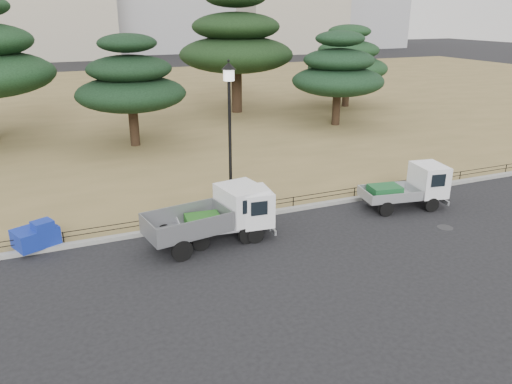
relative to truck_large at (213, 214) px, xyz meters
name	(u,v)px	position (x,y,z in m)	size (l,w,h in m)	color
ground	(278,244)	(2.01, -1.11, -1.04)	(220.00, 220.00, 0.00)	black
lawn	(131,104)	(2.01, 29.49, -0.97)	(120.00, 56.00, 0.15)	olive
curb	(250,216)	(2.01, 1.49, -0.96)	(120.00, 0.25, 0.16)	gray
truck_large	(213,214)	(0.00, 0.00, 0.00)	(4.50, 2.32, 1.87)	black
truck_kei_front	(233,215)	(0.72, 0.01, -0.16)	(3.46, 1.72, 1.77)	black
truck_kei_rear	(410,187)	(8.56, -0.03, -0.14)	(3.63, 1.97, 1.81)	black
street_lamp	(230,115)	(1.32, 1.79, 3.11)	(0.53, 0.53, 5.91)	black
pipe_fence	(249,206)	(2.01, 1.64, -0.60)	(38.00, 0.04, 0.40)	black
tarp_pile	(36,236)	(-5.84, 1.78, -0.53)	(1.66, 1.47, 0.91)	#152EA9
manhole	(445,228)	(8.51, -2.31, -1.04)	(0.60, 0.60, 0.01)	#2D2D30
pine_center_left	(130,82)	(-0.24, 14.31, 2.86)	(6.38, 6.38, 6.49)	black
pine_center_right	(236,42)	(9.21, 21.88, 4.53)	(8.81, 8.81, 9.35)	black
pine_east_near	(338,72)	(13.98, 14.63, 2.83)	(6.38, 6.38, 6.45)	black
pine_east_far	(348,60)	(18.64, 20.68, 2.95)	(6.62, 6.62, 6.66)	black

